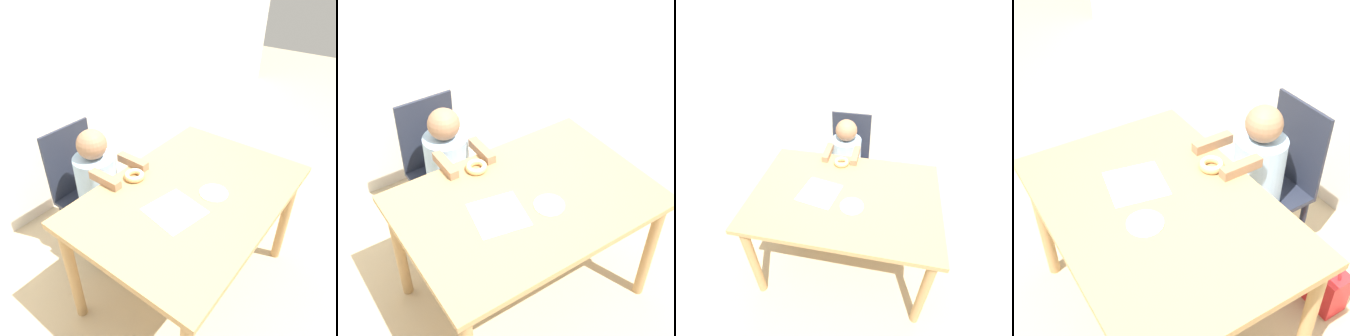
{
  "view_description": "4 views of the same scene",
  "coord_description": "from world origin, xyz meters",
  "views": [
    {
      "loc": [
        -1.16,
        -0.73,
        1.86
      ],
      "look_at": [
        -0.03,
        0.13,
        0.88
      ],
      "focal_mm": 35.0,
      "sensor_mm": 36.0,
      "label": 1
    },
    {
      "loc": [
        -1.01,
        -1.34,
        2.35
      ],
      "look_at": [
        -0.03,
        0.13,
        0.88
      ],
      "focal_mm": 50.0,
      "sensor_mm": 36.0,
      "label": 2
    },
    {
      "loc": [
        0.24,
        -1.26,
        1.99
      ],
      "look_at": [
        -0.03,
        0.13,
        0.88
      ],
      "focal_mm": 28.0,
      "sensor_mm": 36.0,
      "label": 3
    },
    {
      "loc": [
        1.26,
        -0.67,
        2.08
      ],
      "look_at": [
        -0.03,
        0.13,
        0.88
      ],
      "focal_mm": 50.0,
      "sensor_mm": 36.0,
      "label": 4
    }
  ],
  "objects": [
    {
      "name": "donut",
      "position": [
        -0.09,
        0.33,
        0.78
      ],
      "size": [
        0.12,
        0.12,
        0.04
      ],
      "color": "tan",
      "rests_on": "dining_table"
    },
    {
      "name": "child_figure",
      "position": [
        -0.11,
        0.63,
        0.49
      ],
      "size": [
        0.27,
        0.45,
        0.97
      ],
      "color": "#99BCE0",
      "rests_on": "ground_plane"
    },
    {
      "name": "wall_back",
      "position": [
        0.0,
        1.35,
        1.25
      ],
      "size": [
        8.0,
        0.05,
        2.5
      ],
      "color": "silver",
      "rests_on": "ground_plane"
    },
    {
      "name": "chair",
      "position": [
        -0.11,
        0.76,
        0.45
      ],
      "size": [
        0.37,
        0.43,
        0.91
      ],
      "color": "#232838",
      "rests_on": "ground_plane"
    },
    {
      "name": "ground_plane",
      "position": [
        0.0,
        0.0,
        0.0
      ],
      "size": [
        12.0,
        12.0,
        0.0
      ],
      "primitive_type": "plane",
      "color": "tan"
    },
    {
      "name": "plate",
      "position": [
        0.06,
        -0.1,
        0.76
      ],
      "size": [
        0.15,
        0.15,
        0.01
      ],
      "color": "silver",
      "rests_on": "dining_table"
    },
    {
      "name": "napkin",
      "position": [
        -0.18,
        -0.02,
        0.76
      ],
      "size": [
        0.29,
        0.29,
        0.0
      ],
      "color": "white",
      "rests_on": "dining_table"
    },
    {
      "name": "handbag",
      "position": [
        0.32,
        0.74,
        0.13
      ],
      "size": [
        0.31,
        0.14,
        0.37
      ],
      "color": "red",
      "rests_on": "ground_plane"
    },
    {
      "name": "dining_table",
      "position": [
        0.0,
        0.0,
        0.66
      ],
      "size": [
        1.26,
        0.87,
        0.76
      ],
      "color": "tan",
      "rests_on": "ground_plane"
    }
  ]
}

